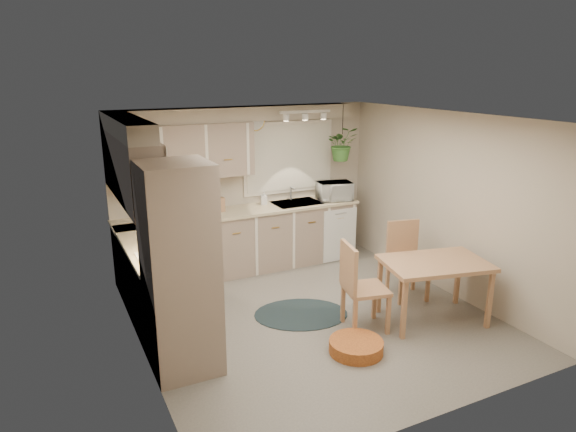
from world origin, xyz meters
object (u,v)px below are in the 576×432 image
Objects in this scene: chair_left at (366,287)px; braided_rug at (301,314)px; microwave at (334,189)px; chair_back at (409,262)px; dining_table at (433,291)px; pet_bed at (356,346)px.

braided_rug is (-0.51, 0.63, -0.52)m from chair_left.
microwave is at bearing 170.47° from chair_left.
chair_back is (0.98, 0.46, -0.02)m from chair_left.
dining_table is 1.28m from pet_bed.
microwave is at bearing 63.81° from pet_bed.
chair_left is at bearing 46.63° from pet_bed.
braided_rug is at bearing -120.29° from microwave.
dining_table is 1.14× the size of chair_left.
dining_table is 1.19× the size of chair_back.
chair_left is 1.08m from chair_back.
pet_bed is 1.12× the size of microwave.
pet_bed is 3.08m from microwave.
braided_rug is 2.38m from microwave.
dining_table is at bearing 10.50° from pet_bed.
chair_back is 1.72× the size of pet_bed.
dining_table is 2.49m from microwave.
chair_back is at bearing 32.33° from pet_bed.
dining_table is at bearing 90.28° from chair_left.
chair_left is (-0.84, 0.18, 0.15)m from dining_table.
chair_left is 0.96m from braided_rug.
microwave reaches higher than chair_left.
pet_bed is at bearing 44.19° from chair_back.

